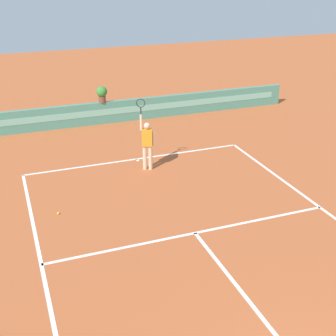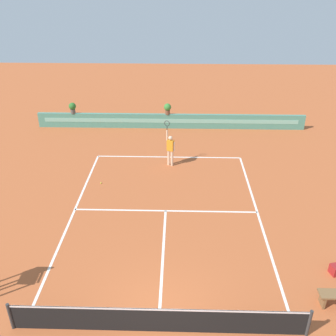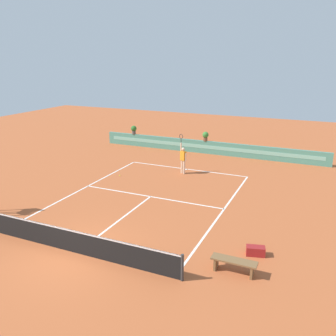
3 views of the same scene
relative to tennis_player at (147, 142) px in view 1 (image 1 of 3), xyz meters
name	(u,v)px [view 1 (image 1 of 3)]	position (x,y,z in m)	size (l,w,h in m)	color
ground_plane	(201,241)	(-0.11, -4.88, -1.05)	(60.00, 60.00, 0.00)	#B2562D
court_lines	(191,227)	(-0.11, -4.16, -1.05)	(8.32, 11.94, 0.01)	white
back_wall_barrier	(107,112)	(-0.11, 5.51, -0.55)	(18.00, 0.21, 1.00)	#4C8E7A
tennis_player	(147,142)	(0.00, 0.00, 0.00)	(0.58, 0.34, 2.58)	beige
tennis_ball_near_baseline	(58,213)	(-3.47, -2.14, -1.02)	(0.07, 0.07, 0.07)	#CCE033
potted_plant_centre	(102,93)	(-0.31, 5.51, 0.36)	(0.48, 0.48, 0.72)	brown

